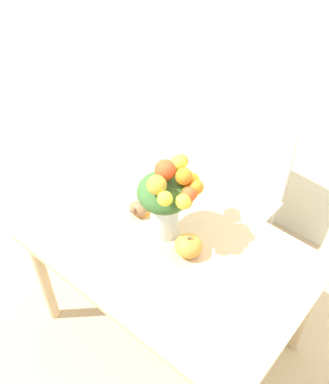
# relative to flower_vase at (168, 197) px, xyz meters

# --- Properties ---
(ground_plane) EXTENTS (12.00, 12.00, 0.00)m
(ground_plane) POSITION_rel_flower_vase_xyz_m (0.08, -0.06, -0.99)
(ground_plane) COLOR tan
(wall_back) EXTENTS (8.00, 0.06, 2.70)m
(wall_back) POSITION_rel_flower_vase_xyz_m (0.08, 1.10, 0.36)
(wall_back) COLOR silver
(wall_back) RESTS_ON ground_plane
(dining_table) EXTENTS (1.30, 0.87, 0.75)m
(dining_table) POSITION_rel_flower_vase_xyz_m (0.08, -0.06, -0.35)
(dining_table) COLOR #D1B284
(dining_table) RESTS_ON ground_plane
(flower_vase) EXTENTS (0.30, 0.30, 0.45)m
(flower_vase) POSITION_rel_flower_vase_xyz_m (0.00, 0.00, 0.00)
(flower_vase) COLOR silver
(flower_vase) RESTS_ON dining_table
(pumpkin) EXTENTS (0.13, 0.13, 0.12)m
(pumpkin) POSITION_rel_flower_vase_xyz_m (0.15, -0.03, -0.19)
(pumpkin) COLOR gold
(pumpkin) RESTS_ON dining_table
(turkey_figurine) EXTENTS (0.10, 0.13, 0.08)m
(turkey_figurine) POSITION_rel_flower_vase_xyz_m (-0.19, 0.01, -0.20)
(turkey_figurine) COLOR #936642
(turkey_figurine) RESTS_ON dining_table
(dining_chair_near_window) EXTENTS (0.43, 0.43, 0.95)m
(dining_chair_near_window) POSITION_rel_flower_vase_xyz_m (0.02, 0.71, -0.51)
(dining_chair_near_window) COLOR silver
(dining_chair_near_window) RESTS_ON ground_plane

